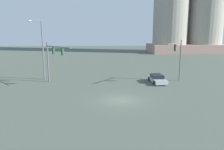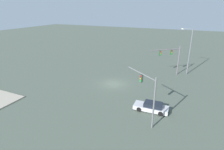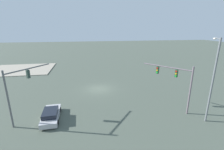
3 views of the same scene
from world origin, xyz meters
name	(u,v)px [view 2 (image 2 of 3)]	position (x,y,z in m)	size (l,w,h in m)	color
ground_plane	(113,84)	(0.00, 0.00, 0.00)	(194.41, 194.41, 0.00)	#4A5448
traffic_signal_near_corner	(171,55)	(-8.97, 8.67, 4.22)	(4.22, 5.04, 6.03)	#645962
traffic_signal_opposite_side	(148,90)	(9.30, 8.54, 4.32)	(3.54, 4.41, 6.33)	#5C5E5F
streetlamp_curved_arm	(189,49)	(-11.33, 11.64, 5.38)	(1.49, 2.47, 9.36)	slate
sedan_car_approaching	(152,107)	(6.33, 8.56, 0.58)	(2.04, 4.68, 1.21)	#B6B5BA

